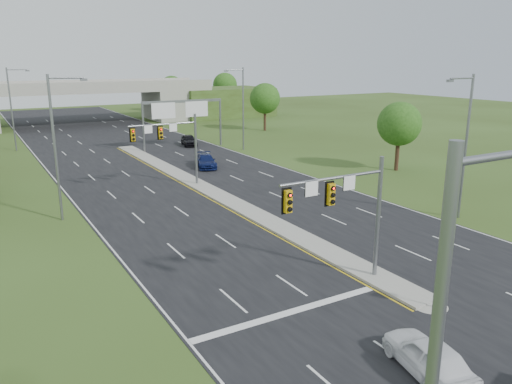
{
  "coord_description": "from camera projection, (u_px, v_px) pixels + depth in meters",
  "views": [
    {
      "loc": [
        -19.01,
        -19.26,
        12.02
      ],
      "look_at": [
        -1.99,
        9.98,
        3.0
      ],
      "focal_mm": 35.0,
      "sensor_mm": 36.0,
      "label": 1
    }
  ],
  "objects": [
    {
      "name": "road",
      "position": [
        162.0,
        167.0,
        57.64
      ],
      "size": [
        24.0,
        160.0,
        0.02
      ],
      "primitive_type": "cube",
      "color": "black",
      "rests_on": "ground"
    },
    {
      "name": "car_far_c",
      "position": [
        189.0,
        140.0,
        71.51
      ],
      "size": [
        2.78,
        4.85,
        1.55
      ],
      "primitive_type": "imported",
      "rotation": [
        0.0,
        0.0,
        -0.22
      ],
      "color": "black",
      "rests_on": "road"
    },
    {
      "name": "tree_r_mid",
      "position": [
        265.0,
        99.0,
        85.57
      ],
      "size": [
        5.2,
        5.2,
        8.12
      ],
      "color": "#382316",
      "rests_on": "ground"
    },
    {
      "name": "tree_back_c",
      "position": [
        172.0,
        88.0,
        117.16
      ],
      "size": [
        5.6,
        5.6,
        8.32
      ],
      "color": "#382316",
      "rests_on": "ground"
    },
    {
      "name": "tree_r_near",
      "position": [
        399.0,
        124.0,
        54.48
      ],
      "size": [
        4.8,
        4.8,
        7.6
      ],
      "color": "#382316",
      "rests_on": "ground"
    },
    {
      "name": "sign_gantry",
      "position": [
        182.0,
        111.0,
        67.83
      ],
      "size": [
        11.58,
        0.44,
        6.67
      ],
      "color": "slate",
      "rests_on": "ground"
    },
    {
      "name": "ground",
      "position": [
        374.0,
        277.0,
        28.42
      ],
      "size": [
        240.0,
        240.0,
        0.0
      ],
      "primitive_type": "plane",
      "color": "#324418",
      "rests_on": "ground"
    },
    {
      "name": "car_far_b",
      "position": [
        206.0,
        161.0,
        57.1
      ],
      "size": [
        3.42,
        5.4,
        1.46
      ],
      "primitive_type": "imported",
      "rotation": [
        0.0,
        0.0,
        -0.3
      ],
      "color": "#0B1444",
      "rests_on": "road"
    },
    {
      "name": "lane_markings",
      "position": [
        177.0,
        178.0,
        52.26
      ],
      "size": [
        23.72,
        160.0,
        0.01
      ],
      "color": "gold",
      "rests_on": "road"
    },
    {
      "name": "keep_right_sign",
      "position": [
        441.0,
        282.0,
        24.25
      ],
      "size": [
        0.6,
        0.13,
        2.2
      ],
      "color": "slate",
      "rests_on": "ground"
    },
    {
      "name": "lightpole_l_mid",
      "position": [
        57.0,
        141.0,
        37.08
      ],
      "size": [
        2.85,
        0.25,
        11.0
      ],
      "color": "slate",
      "rests_on": "ground"
    },
    {
      "name": "median",
      "position": [
        205.0,
        188.0,
        47.6
      ],
      "size": [
        2.0,
        54.0,
        0.16
      ],
      "primitive_type": "cube",
      "color": "gray",
      "rests_on": "road"
    },
    {
      "name": "lightpole_r_near",
      "position": [
        465.0,
        141.0,
        37.49
      ],
      "size": [
        2.85,
        0.25,
        11.0
      ],
      "color": "slate",
      "rests_on": "ground"
    },
    {
      "name": "car_white",
      "position": [
        429.0,
        356.0,
        19.49
      ],
      "size": [
        2.73,
        4.78,
        1.53
      ],
      "primitive_type": "imported",
      "rotation": [
        0.0,
        0.0,
        2.92
      ],
      "color": "white",
      "rests_on": "road"
    },
    {
      "name": "signal_mast_far",
      "position": [
        174.0,
        139.0,
        46.91
      ],
      "size": [
        6.62,
        0.6,
        7.0
      ],
      "color": "slate",
      "rests_on": "ground"
    },
    {
      "name": "tree_back_d",
      "position": [
        225.0,
        85.0,
        123.88
      ],
      "size": [
        6.0,
        6.0,
        8.85
      ],
      "color": "#382316",
      "rests_on": "ground"
    },
    {
      "name": "overpass",
      "position": [
        79.0,
        106.0,
        94.3
      ],
      "size": [
        80.0,
        14.0,
        8.1
      ],
      "color": "gray",
      "rests_on": "ground"
    },
    {
      "name": "lightpole_l_far",
      "position": [
        13.0,
        105.0,
        66.31
      ],
      "size": [
        2.85,
        0.25,
        11.0
      ],
      "color": "slate",
      "rests_on": "ground"
    },
    {
      "name": "signal_mast_near",
      "position": [
        348.0,
        204.0,
        26.04
      ],
      "size": [
        6.62,
        0.6,
        7.0
      ],
      "color": "slate",
      "rests_on": "ground"
    },
    {
      "name": "median_nose",
      "position": [
        430.0,
        304.0,
        25.05
      ],
      "size": [
        2.0,
        2.0,
        0.16
      ],
      "primitive_type": "cone",
      "color": "gray",
      "rests_on": "road"
    },
    {
      "name": "lightpole_r_far",
      "position": [
        242.0,
        105.0,
        66.71
      ],
      "size": [
        2.85,
        0.25,
        11.0
      ],
      "color": "slate",
      "rests_on": "ground"
    }
  ]
}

